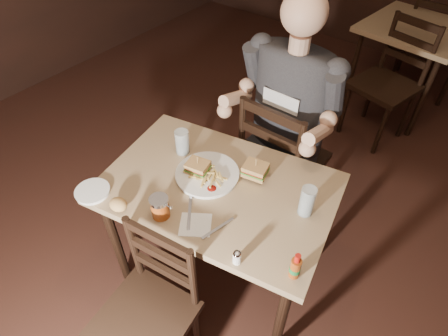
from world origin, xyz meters
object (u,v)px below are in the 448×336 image
Objects in this scene: bg_table at (415,37)px; diner at (289,91)px; main_table at (218,198)px; chair_far at (283,159)px; dinner_plate at (207,175)px; glass_left at (182,142)px; bg_chair_near at (384,86)px; chair_near at (144,319)px; glass_right at (307,201)px; bg_chair_far at (424,42)px; side_plate at (93,192)px; syrup_dispenser at (160,207)px; hot_sauce at (296,266)px.

diner is at bearing -95.78° from bg_table.
main_table is 0.66m from chair_far.
dinner_plate is (-0.08, 0.02, 0.10)m from main_table.
main_table is 0.34m from glass_left.
glass_left is at bearing -91.74° from bg_chair_near.
chair_near reaches higher than dinner_plate.
glass_right is at bearing 2.47° from glass_left.
glass_left is at bearing -102.00° from bg_table.
glass_left is (-0.50, -2.88, 0.41)m from bg_chair_far.
bg_chair_near reaches higher than main_table.
chair_far is 1.16m from side_plate.
chair_near is at bearing -117.35° from glass_right.
bg_chair_far is 5.71× the size of glass_right.
diner is 0.90m from syrup_dispenser.
hot_sauce is at bearing 31.95° from chair_near.
chair_near is 0.89× the size of bg_chair_near.
glass_left reaches higher than bg_table.
hot_sauce is at bearing -56.29° from diner.
chair_far is 1.23m from chair_near.
hot_sauce is (0.48, 0.40, 0.41)m from chair_near.
bg_chair_far is (0.16, 3.55, 0.00)m from chair_near.
glass_right is 0.95× the size of side_plate.
glass_right reaches higher than side_plate.
chair_far reaches higher than bg_chair_near.
bg_table is at bearing 97.13° from hot_sauce.
bg_chair_far is at bearing 86.13° from main_table.
diner reaches higher than bg_table.
bg_chair_near is at bearing -90.00° from bg_table.
glass_left is at bearing 161.73° from hot_sauce.
dinner_plate is 0.23m from glass_left.
bg_table is 0.88× the size of diner.
bg_table is at bearing 85.37° from bg_chair_far.
syrup_dispenser is (-0.01, -0.31, 0.05)m from dinner_plate.
bg_table is 5.95× the size of glass_right.
glass_right is at bearing 28.29° from syrup_dispenser.
chair_near is 5.39× the size of side_plate.
dinner_plate is 2.24× the size of hot_sauce.
bg_chair_near is 7.09× the size of hot_sauce.
main_table is 2.98m from bg_chair_far.
bg_chair_near is (0.00, -1.10, 0.05)m from bg_chair_far.
diner is 0.61m from glass_left.
glass_left is 0.98× the size of hot_sauce.
main_table is at bearing 88.87° from chair_far.
syrup_dispenser is (-0.10, -0.93, 0.34)m from chair_far.
bg_chair_near reaches higher than syrup_dispenser.
main_table is at bearing -82.34° from bg_chair_near.
main_table is 4.01× the size of dinner_plate.
dinner_plate is at bearing -96.67° from bg_table.
syrup_dispenser is at bearing 16.28° from side_plate.
syrup_dispenser is (0.21, -0.37, -0.01)m from glass_left.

